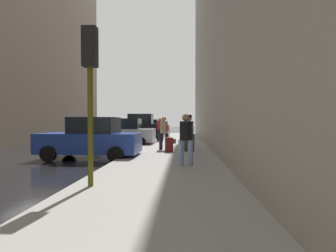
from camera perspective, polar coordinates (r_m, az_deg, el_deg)
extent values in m
plane|color=black|center=(13.36, -26.42, -6.02)|extent=(120.00, 120.00, 0.00)
cube|color=gray|center=(11.62, 0.38, -6.59)|extent=(4.00, 40.00, 0.15)
cube|color=navy|center=(11.75, -16.58, -3.53)|extent=(4.22, 1.89, 0.84)
cube|color=black|center=(11.64, -15.68, 0.13)|extent=(1.91, 1.59, 0.70)
cylinder|color=black|center=(13.16, -20.74, -4.68)|extent=(0.64, 0.23, 0.64)
cylinder|color=black|center=(11.52, -24.60, -5.53)|extent=(0.64, 0.23, 0.64)
cylinder|color=black|center=(12.27, -9.04, -5.04)|extent=(0.64, 0.23, 0.64)
cylinder|color=black|center=(10.49, -11.34, -6.09)|extent=(0.64, 0.23, 0.64)
cube|color=#B7BABF|center=(17.44, -9.89, -1.99)|extent=(4.20, 1.84, 0.84)
cube|color=black|center=(17.37, -9.25, 0.47)|extent=(1.89, 1.57, 0.70)
cylinder|color=black|center=(18.70, -13.31, -2.93)|extent=(0.64, 0.22, 0.64)
cylinder|color=black|center=(16.95, -15.11, -3.36)|extent=(0.64, 0.22, 0.64)
cylinder|color=black|center=(18.10, -5.00, -3.04)|extent=(0.64, 0.22, 0.64)
cylinder|color=black|center=(16.29, -5.95, -3.50)|extent=(0.64, 0.22, 0.64)
cube|color=black|center=(23.48, -6.42, -0.87)|extent=(4.61, 1.88, 1.10)
cube|color=black|center=(23.43, -5.94, 1.53)|extent=(2.08, 1.58, 0.90)
cylinder|color=black|center=(24.71, -9.45, -1.93)|extent=(0.64, 0.23, 0.64)
cylinder|color=black|center=(22.93, -10.51, -2.18)|extent=(0.64, 0.23, 0.64)
cylinder|color=black|center=(24.20, -2.54, -1.99)|extent=(0.64, 0.23, 0.64)
cylinder|color=black|center=(22.37, -3.06, -2.24)|extent=(0.64, 0.23, 0.64)
cube|color=slate|center=(29.19, -4.48, -0.73)|extent=(4.21, 1.87, 0.84)
cube|color=black|center=(29.14, -4.09, 0.74)|extent=(1.90, 1.58, 0.70)
cylinder|color=black|center=(30.33, -6.78, -1.36)|extent=(0.64, 0.22, 0.64)
cylinder|color=black|center=(28.53, -7.46, -1.52)|extent=(0.64, 0.22, 0.64)
cylinder|color=black|center=(29.95, -1.64, -1.39)|extent=(0.64, 0.22, 0.64)
cylinder|color=black|center=(28.12, -1.99, -1.55)|extent=(0.64, 0.22, 0.64)
cube|color=#B2191E|center=(34.54, -3.25, -0.44)|extent=(4.22, 1.88, 0.84)
cube|color=black|center=(34.51, -2.92, 0.81)|extent=(1.90, 1.58, 0.70)
cylinder|color=black|center=(35.66, -5.24, -0.99)|extent=(0.64, 0.23, 0.64)
cylinder|color=black|center=(33.85, -5.74, -1.10)|extent=(0.64, 0.23, 0.64)
cylinder|color=black|center=(35.33, -0.86, -1.00)|extent=(0.64, 0.23, 0.64)
cylinder|color=black|center=(33.50, -1.13, -1.12)|extent=(0.64, 0.23, 0.64)
cylinder|color=red|center=(16.63, -4.06, -3.04)|extent=(0.22, 0.22, 0.55)
sphere|color=red|center=(16.61, -4.06, -1.91)|extent=(0.20, 0.20, 0.20)
cylinder|color=red|center=(16.65, -4.61, -2.95)|extent=(0.10, 0.09, 0.09)
cylinder|color=red|center=(16.61, -3.51, -2.95)|extent=(0.10, 0.09, 0.09)
cylinder|color=#514C0F|center=(6.19, -16.57, 4.00)|extent=(0.12, 0.12, 3.60)
cube|color=black|center=(6.40, -16.64, 16.17)|extent=(0.32, 0.24, 0.90)
sphere|color=red|center=(6.60, -16.24, 18.24)|extent=(0.14, 0.14, 0.14)
sphere|color=yellow|center=(6.52, -16.23, 15.89)|extent=(0.14, 0.14, 0.14)
sphere|color=green|center=(6.45, -16.22, 13.48)|extent=(0.14, 0.14, 0.14)
cylinder|color=black|center=(13.37, -0.27, -3.42)|extent=(0.22, 0.22, 0.85)
cylinder|color=black|center=(13.47, -1.56, -3.38)|extent=(0.22, 0.22, 0.85)
cylinder|color=tan|center=(13.38, -0.92, -0.26)|extent=(0.49, 0.49, 0.62)
sphere|color=tan|center=(13.38, -0.92, 1.58)|extent=(0.24, 0.24, 0.24)
cylinder|color=black|center=(19.33, -1.29, -2.01)|extent=(0.22, 0.22, 0.85)
cylinder|color=black|center=(19.27, -2.23, -2.02)|extent=(0.22, 0.22, 0.85)
cylinder|color=#A51E23|center=(19.28, -1.76, 0.16)|extent=(0.50, 0.50, 0.62)
sphere|color=tan|center=(19.27, -1.76, 1.44)|extent=(0.24, 0.24, 0.24)
cylinder|color=#333338|center=(12.80, 5.38, -3.62)|extent=(0.20, 0.20, 0.85)
cylinder|color=#333338|center=(12.75, 3.96, -3.64)|extent=(0.20, 0.20, 0.85)
cylinder|color=#4C5156|center=(12.73, 4.67, -0.34)|extent=(0.45, 0.45, 0.62)
sphere|color=beige|center=(12.73, 4.68, 1.60)|extent=(0.24, 0.24, 0.24)
cylinder|color=black|center=(12.73, 4.68, 1.92)|extent=(0.34, 0.34, 0.02)
cylinder|color=black|center=(12.73, 4.68, 2.19)|extent=(0.23, 0.23, 0.11)
cylinder|color=#728CB2|center=(8.69, 4.90, -5.88)|extent=(0.22, 0.22, 0.85)
cylinder|color=#728CB2|center=(8.76, 2.84, -5.82)|extent=(0.22, 0.22, 0.85)
cylinder|color=black|center=(8.66, 3.87, -1.02)|extent=(0.48, 0.48, 0.62)
sphere|color=#997051|center=(8.66, 3.88, 1.82)|extent=(0.24, 0.24, 0.24)
cube|color=#591414|center=(12.63, 0.28, -4.07)|extent=(0.40, 0.58, 0.68)
cylinder|color=#333333|center=(12.59, 0.28, -1.71)|extent=(0.02, 0.02, 0.36)
cube|color=#472D19|center=(17.38, 1.22, -3.31)|extent=(0.32, 0.44, 0.28)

